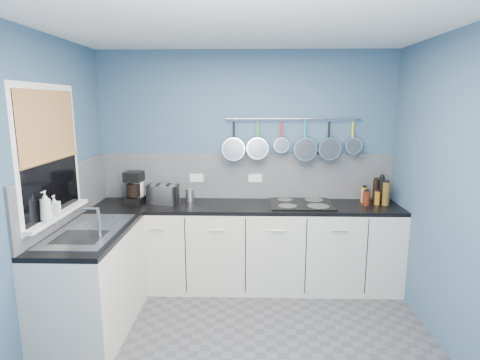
{
  "coord_description": "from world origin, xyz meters",
  "views": [
    {
      "loc": [
        0.04,
        -2.85,
        1.95
      ],
      "look_at": [
        -0.05,
        0.75,
        1.25
      ],
      "focal_mm": 29.85,
      "sensor_mm": 36.0,
      "label": 1
    }
  ],
  "objects_px": {
    "soap_bottle_b": "(54,206)",
    "hob": "(301,203)",
    "paper_towel": "(137,188)",
    "toaster": "(163,194)",
    "canister": "(190,195)",
    "coffee_maker": "(134,188)",
    "soap_bottle_a": "(45,206)"
  },
  "relations": [
    {
      "from": "coffee_maker",
      "to": "hob",
      "type": "relative_size",
      "value": 0.51
    },
    {
      "from": "soap_bottle_b",
      "to": "hob",
      "type": "distance_m",
      "value": 2.36
    },
    {
      "from": "soap_bottle_a",
      "to": "toaster",
      "type": "distance_m",
      "value": 1.34
    },
    {
      "from": "coffee_maker",
      "to": "toaster",
      "type": "bearing_deg",
      "value": 6.0
    },
    {
      "from": "paper_towel",
      "to": "canister",
      "type": "relative_size",
      "value": 2.17
    },
    {
      "from": "paper_towel",
      "to": "canister",
      "type": "distance_m",
      "value": 0.56
    },
    {
      "from": "soap_bottle_a",
      "to": "toaster",
      "type": "height_order",
      "value": "soap_bottle_a"
    },
    {
      "from": "soap_bottle_a",
      "to": "coffee_maker",
      "type": "height_order",
      "value": "soap_bottle_a"
    },
    {
      "from": "soap_bottle_b",
      "to": "coffee_maker",
      "type": "distance_m",
      "value": 1.08
    },
    {
      "from": "canister",
      "to": "hob",
      "type": "xyz_separation_m",
      "value": [
        1.19,
        -0.08,
        -0.06
      ]
    },
    {
      "from": "paper_towel",
      "to": "toaster",
      "type": "height_order",
      "value": "paper_towel"
    },
    {
      "from": "coffee_maker",
      "to": "paper_towel",
      "type": "bearing_deg",
      "value": 72.36
    },
    {
      "from": "coffee_maker",
      "to": "canister",
      "type": "bearing_deg",
      "value": 15.5
    },
    {
      "from": "soap_bottle_b",
      "to": "canister",
      "type": "height_order",
      "value": "soap_bottle_b"
    },
    {
      "from": "toaster",
      "to": "coffee_maker",
      "type": "bearing_deg",
      "value": -161.44
    },
    {
      "from": "soap_bottle_a",
      "to": "toaster",
      "type": "bearing_deg",
      "value": 60.33
    },
    {
      "from": "paper_towel",
      "to": "hob",
      "type": "height_order",
      "value": "paper_towel"
    },
    {
      "from": "paper_towel",
      "to": "hob",
      "type": "relative_size",
      "value": 0.45
    },
    {
      "from": "coffee_maker",
      "to": "canister",
      "type": "distance_m",
      "value": 0.6
    },
    {
      "from": "soap_bottle_b",
      "to": "coffee_maker",
      "type": "bearing_deg",
      "value": 71.51
    },
    {
      "from": "soap_bottle_a",
      "to": "coffee_maker",
      "type": "xyz_separation_m",
      "value": [
        0.34,
        1.16,
        -0.1
      ]
    },
    {
      "from": "hob",
      "to": "canister",
      "type": "bearing_deg",
      "value": 176.06
    },
    {
      "from": "paper_towel",
      "to": "hob",
      "type": "xyz_separation_m",
      "value": [
        1.75,
        -0.05,
        -0.14
      ]
    },
    {
      "from": "hob",
      "to": "soap_bottle_b",
      "type": "bearing_deg",
      "value": -154.01
    },
    {
      "from": "soap_bottle_a",
      "to": "canister",
      "type": "height_order",
      "value": "soap_bottle_a"
    },
    {
      "from": "paper_towel",
      "to": "soap_bottle_b",
      "type": "bearing_deg",
      "value": -108.8
    },
    {
      "from": "soap_bottle_b",
      "to": "canister",
      "type": "distance_m",
      "value": 1.46
    },
    {
      "from": "coffee_maker",
      "to": "toaster",
      "type": "height_order",
      "value": "coffee_maker"
    },
    {
      "from": "soap_bottle_a",
      "to": "soap_bottle_b",
      "type": "height_order",
      "value": "soap_bottle_a"
    },
    {
      "from": "soap_bottle_a",
      "to": "coffee_maker",
      "type": "bearing_deg",
      "value": 73.53
    },
    {
      "from": "soap_bottle_b",
      "to": "paper_towel",
      "type": "height_order",
      "value": "soap_bottle_b"
    },
    {
      "from": "soap_bottle_b",
      "to": "coffee_maker",
      "type": "height_order",
      "value": "coffee_maker"
    }
  ]
}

